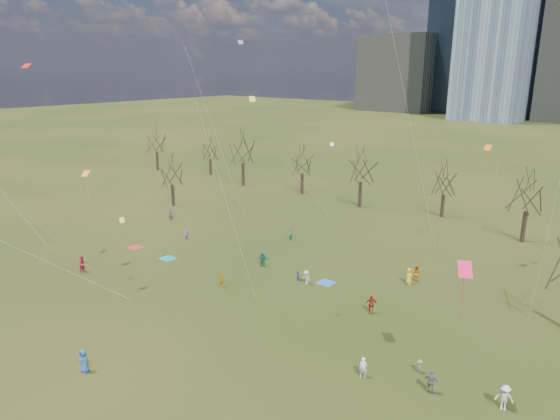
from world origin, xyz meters
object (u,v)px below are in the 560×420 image
Objects in this scene: blanket_navy at (326,283)px; person_1 at (363,368)px; person_0 at (84,361)px; blanket_teal at (168,258)px; person_2 at (83,264)px; blanket_crimson at (135,248)px; person_4 at (222,281)px.

blanket_navy is 1.04× the size of person_1.
person_0 is 1.16× the size of person_1.
person_2 is (-3.77, -8.21, 0.92)m from blanket_teal.
person_2 is at bearing 158.05° from person_1.
person_4 reaches higher than blanket_crimson.
blanket_navy is 0.85× the size of person_2.
person_4 reaches higher than blanket_teal.
person_2 is (2.15, -7.93, 0.92)m from blanket_crimson.
person_0 reaches higher than blanket_teal.
blanket_navy is 24.47m from blanket_crimson.
person_0 is at bearing -101.18° from blanket_navy.
person_0 is at bearing -42.55° from blanket_crimson.
person_4 is (-2.52, 16.14, -0.11)m from person_0.
person_2 is at bearing 51.42° from person_4.
blanket_crimson is at bearing -177.28° from blanket_teal.
blanket_navy is at bearing 14.81° from blanket_crimson.
person_2 reaches higher than blanket_crimson.
person_1 is at bearing -165.95° from person_4.
blanket_navy is 1.03× the size of person_4.
person_1 is (28.78, -5.60, 0.75)m from blanket_teal.
blanket_teal is 1.00× the size of blanket_crimson.
person_2 reaches higher than person_0.
blanket_teal and blanket_navy have the same top height.
blanket_teal is 0.85× the size of person_2.
blanket_crimson is at bearing 144.76° from person_1.
person_2 reaches higher than person_1.
person_1 is at bearing -46.33° from blanket_navy.
blanket_crimson is 0.90× the size of person_0.
person_0 is (18.98, -17.43, 0.87)m from blanket_crimson.
person_2 is at bearing -74.82° from blanket_crimson.
person_2 is (-16.83, 9.50, 0.05)m from person_0.
person_4 is at bearing -133.71° from blanket_navy.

